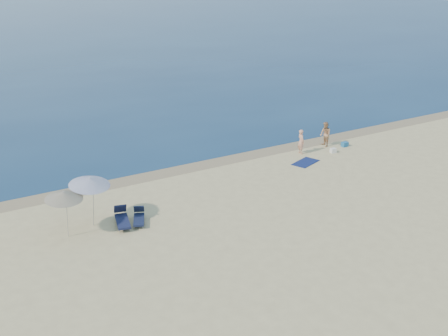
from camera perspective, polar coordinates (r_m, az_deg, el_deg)
The scene contains 10 objects.
wet_sand_strip at distance 35.18m, azimuth 0.66°, elevation 0.93°, with size 240.00×1.60×0.00m, color #847254.
person_left at distance 36.28m, azimuth 7.83°, elevation 2.68°, with size 0.58×0.38×1.59m, color tan.
person_right at distance 37.89m, azimuth 10.25°, elevation 3.38°, with size 0.81×0.63×1.66m, color tan.
beach_towel at distance 34.90m, azimuth 8.27°, elevation 0.56°, with size 1.80×1.00×0.03m, color #0D1845.
white_bag at distance 36.94m, azimuth 11.03°, elevation 1.76°, with size 0.34×0.30×0.30m, color silver.
blue_cooler at distance 38.30m, azimuth 12.18°, elevation 2.37°, with size 0.43×0.31×0.31m, color #1C619B.
umbrella_near at distance 26.69m, azimuth -13.51°, elevation -1.37°, with size 2.40×2.42×2.50m.
umbrella_far at distance 25.94m, azimuth -15.97°, elevation -2.72°, with size 1.99×2.00×2.27m.
lounger_left at distance 27.09m, azimuth -10.30°, elevation -5.12°, with size 1.02×1.89×0.79m.
lounger_right at distance 27.19m, azimuth -8.64°, elevation -5.02°, with size 1.08×1.58×0.67m.
Camera 1 is at (-17.46, -8.68, 12.01)m, focal length 45.00 mm.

